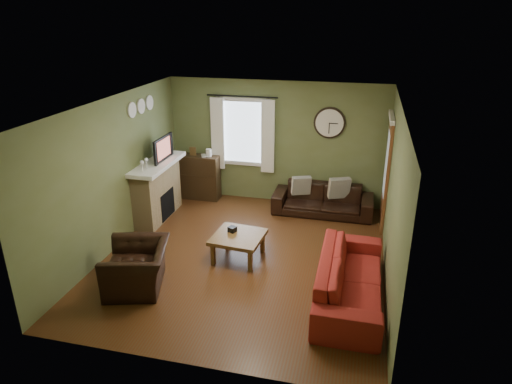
% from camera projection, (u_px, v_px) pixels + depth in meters
% --- Properties ---
extents(floor, '(4.60, 5.20, 0.00)m').
position_uv_depth(floor, '(245.00, 257.00, 7.76)').
color(floor, '#4A2913').
rests_on(floor, ground).
extents(ceiling, '(4.60, 5.20, 0.00)m').
position_uv_depth(ceiling, '(243.00, 105.00, 6.79)').
color(ceiling, white).
rests_on(ceiling, ground).
extents(wall_left, '(0.00, 5.20, 2.60)m').
position_uv_depth(wall_left, '(114.00, 175.00, 7.78)').
color(wall_left, '#5E6C3D').
rests_on(wall_left, ground).
extents(wall_right, '(0.00, 5.20, 2.60)m').
position_uv_depth(wall_right, '(393.00, 199.00, 6.78)').
color(wall_right, '#5E6C3D').
rests_on(wall_right, ground).
extents(wall_back, '(4.60, 0.00, 2.60)m').
position_uv_depth(wall_back, '(276.00, 143.00, 9.62)').
color(wall_back, '#5E6C3D').
rests_on(wall_back, ground).
extents(wall_front, '(4.60, 0.00, 2.60)m').
position_uv_depth(wall_front, '(182.00, 270.00, 4.93)').
color(wall_front, '#5E6C3D').
rests_on(wall_front, ground).
extents(fireplace, '(0.40, 1.40, 1.10)m').
position_uv_depth(fireplace, '(157.00, 192.00, 9.05)').
color(fireplace, tan).
rests_on(fireplace, floor).
extents(firebox, '(0.04, 0.60, 0.55)m').
position_uv_depth(firebox, '(167.00, 204.00, 9.10)').
color(firebox, black).
rests_on(firebox, fireplace).
extents(mantel, '(0.58, 1.60, 0.08)m').
position_uv_depth(mantel, '(156.00, 164.00, 8.83)').
color(mantel, white).
rests_on(mantel, fireplace).
extents(tv, '(0.08, 0.60, 0.35)m').
position_uv_depth(tv, '(160.00, 151.00, 8.88)').
color(tv, black).
rests_on(tv, mantel).
extents(tv_screen, '(0.02, 0.62, 0.36)m').
position_uv_depth(tv_screen, '(163.00, 149.00, 8.84)').
color(tv_screen, '#994C3F').
rests_on(tv_screen, mantel).
extents(medallion_left, '(0.28, 0.28, 0.03)m').
position_uv_depth(medallion_left, '(132.00, 110.00, 8.14)').
color(medallion_left, white).
rests_on(medallion_left, wall_left).
extents(medallion_mid, '(0.28, 0.28, 0.03)m').
position_uv_depth(medallion_mid, '(141.00, 106.00, 8.46)').
color(medallion_mid, white).
rests_on(medallion_mid, wall_left).
extents(medallion_right, '(0.28, 0.28, 0.03)m').
position_uv_depth(medallion_right, '(149.00, 103.00, 8.77)').
color(medallion_right, white).
rests_on(medallion_right, wall_left).
extents(window_pane, '(1.00, 0.02, 1.30)m').
position_uv_depth(window_pane, '(244.00, 132.00, 9.68)').
color(window_pane, silver).
rests_on(window_pane, wall_back).
extents(curtain_rod, '(0.03, 0.03, 1.50)m').
position_uv_depth(curtain_rod, '(242.00, 96.00, 9.31)').
color(curtain_rod, black).
rests_on(curtain_rod, wall_back).
extents(curtain_left, '(0.28, 0.04, 1.55)m').
position_uv_depth(curtain_left, '(218.00, 134.00, 9.73)').
color(curtain_left, white).
rests_on(curtain_left, wall_back).
extents(curtain_right, '(0.28, 0.04, 1.55)m').
position_uv_depth(curtain_right, '(268.00, 137.00, 9.49)').
color(curtain_right, white).
rests_on(curtain_right, wall_back).
extents(wall_clock, '(0.64, 0.06, 0.64)m').
position_uv_depth(wall_clock, '(329.00, 123.00, 9.15)').
color(wall_clock, white).
rests_on(wall_clock, wall_back).
extents(door, '(0.05, 0.90, 2.10)m').
position_uv_depth(door, '(387.00, 174.00, 8.54)').
color(door, brown).
rests_on(door, floor).
extents(bookshelf, '(0.83, 0.35, 0.98)m').
position_uv_depth(bookshelf, '(201.00, 177.00, 10.03)').
color(bookshelf, black).
rests_on(bookshelf, floor).
extents(book, '(0.25, 0.28, 0.02)m').
position_uv_depth(book, '(201.00, 157.00, 9.82)').
color(book, brown).
rests_on(book, bookshelf).
extents(sofa_brown, '(2.02, 0.79, 0.59)m').
position_uv_depth(sofa_brown, '(323.00, 200.00, 9.34)').
color(sofa_brown, black).
rests_on(sofa_brown, floor).
extents(pillow_left, '(0.41, 0.26, 0.39)m').
position_uv_depth(pillow_left, '(301.00, 185.00, 9.39)').
color(pillow_left, gray).
rests_on(pillow_left, sofa_brown).
extents(pillow_right, '(0.45, 0.29, 0.43)m').
position_uv_depth(pillow_right, '(339.00, 188.00, 9.25)').
color(pillow_right, gray).
rests_on(pillow_right, sofa_brown).
extents(sofa_red, '(0.89, 2.28, 0.67)m').
position_uv_depth(sofa_red, '(350.00, 278.00, 6.54)').
color(sofa_red, maroon).
rests_on(sofa_red, floor).
extents(armchair, '(1.15, 1.24, 0.67)m').
position_uv_depth(armchair, '(137.00, 267.00, 6.83)').
color(armchair, black).
rests_on(armchair, floor).
extents(coffee_table, '(0.87, 0.87, 0.43)m').
position_uv_depth(coffee_table, '(238.00, 247.00, 7.66)').
color(coffee_table, brown).
rests_on(coffee_table, floor).
extents(tissue_box, '(0.16, 0.16, 0.09)m').
position_uv_depth(tissue_box, '(232.00, 233.00, 7.71)').
color(tissue_box, black).
rests_on(tissue_box, coffee_table).
extents(wine_glass_a, '(0.08, 0.08, 0.22)m').
position_uv_depth(wine_glass_a, '(142.00, 166.00, 8.22)').
color(wine_glass_a, white).
rests_on(wine_glass_a, mantel).
extents(wine_glass_b, '(0.07, 0.07, 0.21)m').
position_uv_depth(wine_glass_b, '(147.00, 164.00, 8.38)').
color(wine_glass_b, white).
rests_on(wine_glass_b, mantel).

